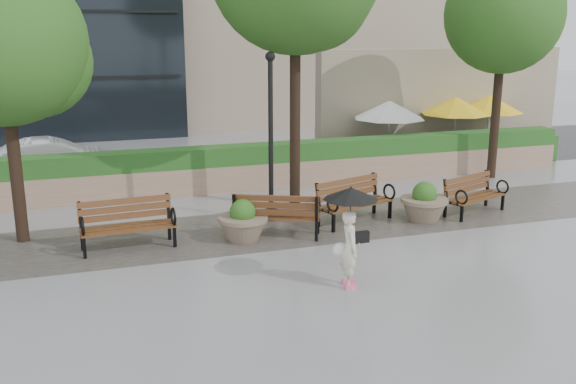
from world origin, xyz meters
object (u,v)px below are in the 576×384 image
object	(u,v)px
bench_1	(128,235)
planter_right	(424,205)
bench_2	(277,223)
lamppost	(271,148)
bench_4	(474,203)
pedestrian	(350,227)
car_right	(54,160)
planter_left	(243,224)
bench_3	(355,210)

from	to	relation	value
bench_1	planter_right	bearing A→B (deg)	-4.73
bench_2	lamppost	world-z (taller)	lamppost
bench_4	planter_right	size ratio (longest dim) A/B	1.65
bench_2	bench_4	xyz separation A→B (m)	(5.48, 0.16, -0.02)
bench_2	pedestrian	world-z (taller)	pedestrian
bench_1	bench_2	distance (m)	3.37
planter_right	lamppost	xyz separation A→B (m)	(-3.67, 1.23, 1.46)
bench_4	lamppost	bearing A→B (deg)	147.89
bench_1	bench_2	size ratio (longest dim) A/B	0.98
planter_right	car_right	xyz separation A→B (m)	(-8.95, 7.56, 0.28)
planter_right	car_right	bearing A→B (deg)	139.82
bench_1	bench_2	world-z (taller)	bench_1
car_right	pedestrian	bearing A→B (deg)	-157.93
bench_4	lamppost	world-z (taller)	lamppost
bench_4	planter_left	xyz separation A→B (m)	(-6.29, -0.13, 0.08)
bench_2	bench_4	distance (m)	5.48
planter_right	bench_3	bearing A→B (deg)	168.15
planter_left	bench_2	bearing A→B (deg)	-1.80
planter_left	lamppost	bearing A→B (deg)	50.03
lamppost	pedestrian	xyz separation A→B (m)	(0.15, -4.54, -0.69)
bench_2	car_right	distance (m)	9.15
lamppost	car_right	xyz separation A→B (m)	(-5.28, 6.33, -1.18)
bench_2	bench_3	bearing A→B (deg)	-143.71
bench_1	planter_left	xyz separation A→B (m)	(2.56, -0.19, 0.05)
bench_2	bench_1	bearing A→B (deg)	21.21
pedestrian	planter_right	bearing A→B (deg)	-34.77
planter_right	pedestrian	size ratio (longest dim) A/B	0.63
bench_1	bench_3	size ratio (longest dim) A/B	0.96
bench_3	car_right	size ratio (longest dim) A/B	0.53
bench_3	bench_1	bearing A→B (deg)	163.34
lamppost	bench_1	bearing A→B (deg)	-163.28
planter_left	planter_right	xyz separation A→B (m)	(4.74, 0.05, 0.01)
planter_right	lamppost	world-z (taller)	lamppost
bench_3	lamppost	bearing A→B (deg)	136.79
car_right	planter_left	bearing A→B (deg)	-155.55
planter_left	car_right	xyz separation A→B (m)	(-4.21, 7.61, 0.30)
bench_2	lamppost	distance (m)	2.03
car_right	pedestrian	size ratio (longest dim) A/B	2.16
bench_3	planter_right	bearing A→B (deg)	-30.85
bench_3	bench_2	bearing A→B (deg)	172.44
bench_4	planter_left	size ratio (longest dim) A/B	1.71
planter_left	pedestrian	distance (m)	3.57
planter_left	car_right	distance (m)	8.70
bench_2	planter_right	world-z (taller)	bench_2
planter_left	planter_right	distance (m)	4.74
bench_4	car_right	distance (m)	12.90
bench_1	lamppost	xyz separation A→B (m)	(3.63, 1.09, 1.53)
bench_3	bench_4	xyz separation A→B (m)	(3.30, -0.28, -0.03)
car_right	pedestrian	world-z (taller)	pedestrian
car_right	lamppost	bearing A→B (deg)	-144.67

